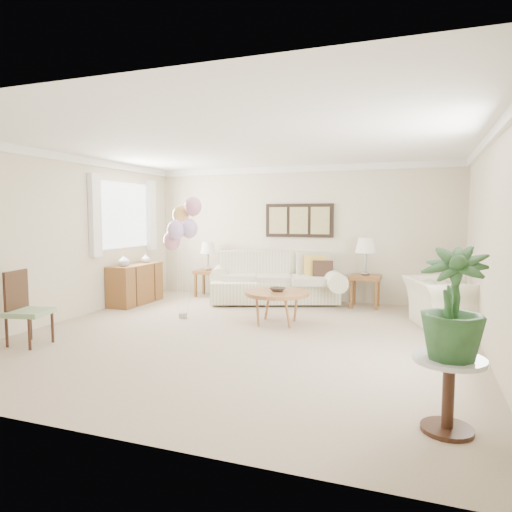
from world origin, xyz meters
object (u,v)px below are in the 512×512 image
at_px(sofa, 276,282).
at_px(balloon_cluster, 182,225).
at_px(accent_chair, 25,306).
at_px(armchair, 445,303).
at_px(coffee_table, 277,294).

relative_size(sofa, balloon_cluster, 1.49).
bearing_deg(balloon_cluster, accent_chair, -120.12).
bearing_deg(armchair, coffee_table, 85.82).
bearing_deg(sofa, balloon_cluster, -117.94).
relative_size(sofa, coffee_table, 2.96).
relative_size(coffee_table, accent_chair, 1.04).
xyz_separation_m(coffee_table, balloon_cluster, (-1.52, -0.16, 1.04)).
bearing_deg(coffee_table, accent_chair, -141.14).
relative_size(sofa, armchair, 2.63).
height_order(sofa, accent_chair, sofa).
distance_m(sofa, armchair, 3.12).
relative_size(armchair, accent_chair, 1.17).
distance_m(sofa, balloon_cluster, 2.36).
height_order(sofa, balloon_cluster, balloon_cluster).
relative_size(sofa, accent_chair, 3.07).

